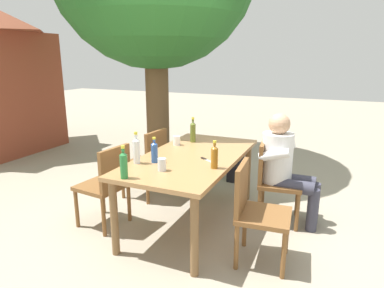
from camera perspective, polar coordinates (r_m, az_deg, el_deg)
The scene contains 17 objects.
ground_plane at distance 3.74m, azimuth 0.00°, elevation -13.02°, with size 24.00×24.00×0.00m, color gray.
dining_table at distance 3.48m, azimuth 0.00°, elevation -3.25°, with size 1.83×0.93×0.75m.
chair_near_right at distance 3.70m, azimuth 13.54°, elevation -5.50°, with size 0.49×0.49×0.87m.
chair_far_left at distance 3.58m, azimuth -14.16°, elevation -6.26°, with size 0.49×0.49×0.87m.
chair_far_right at distance 4.22m, azimuth -7.35°, elevation -2.71°, with size 0.48×0.48×0.87m.
chair_near_left at distance 2.96m, azimuth 10.59°, elevation -10.61°, with size 0.47×0.47×0.87m.
person_in_white_shirt at distance 3.64m, azimuth 15.40°, elevation -3.18°, with size 0.47×0.61×1.18m.
bottle_amber at distance 3.04m, azimuth 3.82°, elevation -2.12°, with size 0.06×0.06×0.26m.
bottle_olive at distance 3.97m, azimuth 0.16°, elevation 2.15°, with size 0.06×0.06×0.30m.
bottle_blue at distance 3.22m, azimuth -6.39°, elevation -1.29°, with size 0.06×0.06×0.25m.
bottle_green at distance 2.84m, azimuth -11.50°, elevation -3.40°, with size 0.06×0.06×0.28m.
bottle_clear at distance 3.21m, azimuth -9.41°, elevation -0.99°, with size 0.06×0.06×0.31m.
cup_glass at distance 3.00m, azimuth -5.12°, elevation -3.49°, with size 0.08×0.08×0.11m, color silver.
cup_white at distance 3.84m, azimuth -2.61°, elevation 0.57°, with size 0.08×0.08×0.11m, color white.
table_knife at distance 3.29m, azimuth 2.65°, elevation -2.76°, with size 0.14×0.21×0.01m.
backpack_by_near_side at distance 4.93m, azimuth 1.51°, elevation -3.46°, with size 0.32×0.23×0.43m.
backpack_by_far_side at distance 4.89m, azimuth 7.53°, elevation -3.84°, with size 0.31×0.23×0.41m.
Camera 1 is at (-3.04, -1.33, 1.74)m, focal length 31.47 mm.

